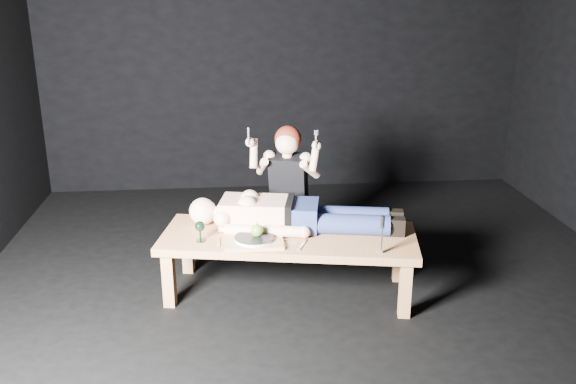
# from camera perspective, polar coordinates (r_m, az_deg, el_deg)

# --- Properties ---
(ground) EXTENTS (5.00, 5.00, 0.00)m
(ground) POSITION_cam_1_polar(r_m,az_deg,el_deg) (4.56, 2.38, -9.16)
(ground) COLOR black
(ground) RESTS_ON ground
(back_wall) EXTENTS (5.00, 0.00, 5.00)m
(back_wall) POSITION_cam_1_polar(r_m,az_deg,el_deg) (6.55, -0.40, 13.19)
(back_wall) COLOR black
(back_wall) RESTS_ON ground
(table) EXTENTS (1.87, 0.98, 0.45)m
(table) POSITION_cam_1_polar(r_m,az_deg,el_deg) (4.45, 0.06, -6.61)
(table) COLOR tan
(table) RESTS_ON ground
(lying_man) EXTENTS (1.78, 0.82, 0.25)m
(lying_man) POSITION_cam_1_polar(r_m,az_deg,el_deg) (4.44, 0.89, -1.78)
(lying_man) COLOR beige
(lying_man) RESTS_ON table
(kneeling_woman) EXTENTS (0.78, 0.83, 1.14)m
(kneeling_woman) POSITION_cam_1_polar(r_m,az_deg,el_deg) (4.90, 0.21, 0.15)
(kneeling_woman) COLOR black
(kneeling_woman) RESTS_ON ground
(serving_tray) EXTENTS (0.40, 0.29, 0.02)m
(serving_tray) POSITION_cam_1_polar(r_m,az_deg,el_deg) (4.23, -3.14, -4.55)
(serving_tray) COLOR tan
(serving_tray) RESTS_ON table
(plate) EXTENTS (0.27, 0.27, 0.02)m
(plate) POSITION_cam_1_polar(r_m,az_deg,el_deg) (4.22, -3.15, -4.28)
(plate) COLOR white
(plate) RESTS_ON serving_tray
(apple) EXTENTS (0.09, 0.09, 0.09)m
(apple) POSITION_cam_1_polar(r_m,az_deg,el_deg) (4.21, -2.86, -3.55)
(apple) COLOR #4B8E1B
(apple) RESTS_ON plate
(goblet) EXTENTS (0.08, 0.08, 0.15)m
(goblet) POSITION_cam_1_polar(r_m,az_deg,el_deg) (4.27, -8.07, -3.60)
(goblet) COLOR black
(goblet) RESTS_ON table
(fork_flat) EXTENTS (0.02, 0.19, 0.01)m
(fork_flat) POSITION_cam_1_polar(r_m,az_deg,el_deg) (4.27, -6.39, -4.55)
(fork_flat) COLOR #B2B2B7
(fork_flat) RESTS_ON table
(knife_flat) EXTENTS (0.09, 0.18, 0.01)m
(knife_flat) POSITION_cam_1_polar(r_m,az_deg,el_deg) (4.19, 1.34, -4.88)
(knife_flat) COLOR #B2B2B7
(knife_flat) RESTS_ON table
(spoon_flat) EXTENTS (0.15, 0.14, 0.01)m
(spoon_flat) POSITION_cam_1_polar(r_m,az_deg,el_deg) (4.27, -0.12, -4.45)
(spoon_flat) COLOR #B2B2B7
(spoon_flat) RESTS_ON table
(carving_knife) EXTENTS (0.04, 0.04, 0.26)m
(carving_knife) POSITION_cam_1_polar(r_m,az_deg,el_deg) (4.07, 8.63, -3.90)
(carving_knife) COLOR #B2B2B7
(carving_knife) RESTS_ON table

